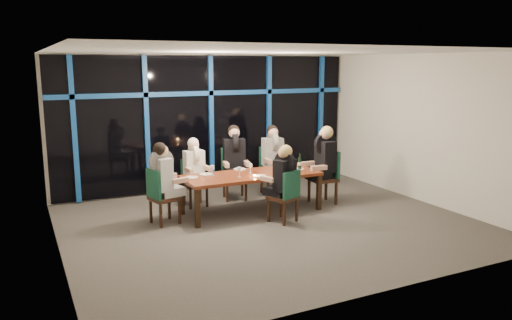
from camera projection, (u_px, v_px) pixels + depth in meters
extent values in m
plane|color=#534E49|center=(271.00, 224.00, 8.86)|extent=(7.00, 7.00, 0.00)
cube|color=silver|center=(209.00, 122.00, 11.23)|extent=(7.00, 0.04, 3.00)
cube|color=silver|center=(388.00, 174.00, 5.93)|extent=(7.00, 0.04, 3.00)
cube|color=silver|center=(53.00, 157.00, 7.07)|extent=(0.04, 6.00, 3.00)
cube|color=silver|center=(424.00, 129.00, 10.09)|extent=(0.04, 6.00, 3.00)
cube|color=white|center=(272.00, 51.00, 8.30)|extent=(7.00, 6.00, 0.04)
cube|color=black|center=(210.00, 123.00, 11.17)|extent=(6.86, 0.04, 2.94)
cube|color=#12448E|center=(74.00, 130.00, 9.88)|extent=(0.10, 0.10, 2.94)
cube|color=#12448E|center=(147.00, 126.00, 10.51)|extent=(0.10, 0.10, 2.94)
cube|color=#12448E|center=(211.00, 123.00, 11.13)|extent=(0.10, 0.10, 2.94)
cube|color=#12448E|center=(269.00, 120.00, 11.75)|extent=(0.10, 0.10, 2.94)
cube|color=#12448E|center=(320.00, 117.00, 12.38)|extent=(0.10, 0.10, 2.94)
cube|color=#12448E|center=(211.00, 93.00, 11.00)|extent=(6.86, 0.10, 0.10)
cube|color=#FF2D14|center=(249.00, 91.00, 11.80)|extent=(0.60, 0.05, 0.35)
cube|color=maroon|center=(251.00, 175.00, 9.43)|extent=(2.60, 1.00, 0.06)
cube|color=black|center=(197.00, 209.00, 8.58)|extent=(0.08, 0.08, 0.69)
cube|color=black|center=(319.00, 192.00, 9.65)|extent=(0.08, 0.08, 0.69)
cube|color=black|center=(182.00, 196.00, 9.36)|extent=(0.08, 0.08, 0.69)
cube|color=black|center=(296.00, 183.00, 10.43)|extent=(0.08, 0.08, 0.69)
cube|color=black|center=(195.00, 185.00, 9.89)|extent=(0.45, 0.45, 0.06)
cube|color=#195039|center=(191.00, 170.00, 10.01)|extent=(0.44, 0.07, 0.48)
cube|color=black|center=(190.00, 199.00, 9.71)|extent=(0.04, 0.04, 0.40)
cube|color=black|center=(207.00, 197.00, 9.87)|extent=(0.04, 0.04, 0.40)
cube|color=black|center=(184.00, 195.00, 10.01)|extent=(0.04, 0.04, 0.40)
cube|color=black|center=(200.00, 193.00, 10.17)|extent=(0.04, 0.04, 0.40)
cube|color=black|center=(235.00, 176.00, 10.40)|extent=(0.59, 0.59, 0.07)
cube|color=#195039|center=(233.00, 160.00, 10.55)|extent=(0.49, 0.16, 0.55)
cube|color=black|center=(227.00, 191.00, 10.21)|extent=(0.05, 0.05, 0.46)
cube|color=black|center=(246.00, 190.00, 10.30)|extent=(0.05, 0.05, 0.46)
cube|color=black|center=(224.00, 187.00, 10.59)|extent=(0.05, 0.05, 0.46)
cube|color=black|center=(242.00, 186.00, 10.68)|extent=(0.05, 0.05, 0.46)
cube|color=black|center=(273.00, 173.00, 10.78)|extent=(0.52, 0.52, 0.06)
cube|color=#195039|center=(270.00, 158.00, 10.93)|extent=(0.48, 0.10, 0.53)
cube|color=black|center=(268.00, 187.00, 10.59)|extent=(0.05, 0.05, 0.45)
cube|color=black|center=(285.00, 185.00, 10.72)|extent=(0.05, 0.05, 0.45)
cube|color=black|center=(262.00, 183.00, 10.94)|extent=(0.05, 0.05, 0.45)
cube|color=black|center=(278.00, 182.00, 11.07)|extent=(0.05, 0.05, 0.45)
cube|color=black|center=(165.00, 198.00, 8.80)|extent=(0.55, 0.55, 0.06)
cube|color=#195039|center=(153.00, 185.00, 8.62)|extent=(0.15, 0.46, 0.52)
cube|color=black|center=(180.00, 212.00, 8.82)|extent=(0.05, 0.05, 0.43)
cube|color=black|center=(169.00, 207.00, 9.10)|extent=(0.05, 0.05, 0.43)
cube|color=black|center=(161.00, 216.00, 8.59)|extent=(0.05, 0.05, 0.43)
cube|color=black|center=(151.00, 211.00, 8.87)|extent=(0.05, 0.05, 0.43)
cube|color=black|center=(323.00, 179.00, 10.09)|extent=(0.53, 0.53, 0.07)
cube|color=#195039|center=(333.00, 164.00, 10.11)|extent=(0.09, 0.50, 0.55)
cube|color=black|center=(309.00, 191.00, 10.25)|extent=(0.05, 0.05, 0.47)
cube|color=black|center=(319.00, 195.00, 9.88)|extent=(0.05, 0.05, 0.47)
cube|color=black|center=(326.00, 189.00, 10.39)|extent=(0.05, 0.05, 0.47)
cube|color=black|center=(336.00, 193.00, 10.03)|extent=(0.05, 0.05, 0.47)
cube|color=black|center=(283.00, 198.00, 8.91)|extent=(0.58, 0.58, 0.06)
cube|color=#195039|center=(292.00, 185.00, 8.73)|extent=(0.43, 0.21, 0.49)
cube|color=black|center=(281.00, 206.00, 9.20)|extent=(0.05, 0.05, 0.41)
cube|color=black|center=(269.00, 211.00, 8.94)|extent=(0.05, 0.05, 0.41)
cube|color=black|center=(297.00, 210.00, 8.96)|extent=(0.05, 0.05, 0.41)
cube|color=black|center=(284.00, 215.00, 8.70)|extent=(0.05, 0.05, 0.41)
cube|color=white|center=(197.00, 181.00, 9.78)|extent=(0.36, 0.42, 0.13)
cube|color=white|center=(194.00, 164.00, 9.85)|extent=(0.39, 0.25, 0.54)
cylinder|color=white|center=(194.00, 153.00, 9.81)|extent=(0.11, 0.41, 0.40)
sphere|color=tan|center=(194.00, 145.00, 9.76)|extent=(0.20, 0.20, 0.20)
sphere|color=silver|center=(193.00, 143.00, 9.79)|extent=(0.22, 0.22, 0.22)
cube|color=tan|center=(189.00, 170.00, 9.57)|extent=(0.09, 0.29, 0.08)
cube|color=tan|center=(208.00, 168.00, 9.75)|extent=(0.09, 0.29, 0.08)
cube|color=black|center=(236.00, 172.00, 10.25)|extent=(0.49, 0.54, 0.15)
cube|color=black|center=(234.00, 154.00, 10.35)|extent=(0.49, 0.35, 0.61)
cylinder|color=black|center=(234.00, 142.00, 10.30)|extent=(0.21, 0.47, 0.46)
sphere|color=tan|center=(234.00, 133.00, 10.24)|extent=(0.23, 0.23, 0.23)
sphere|color=black|center=(234.00, 131.00, 10.28)|extent=(0.25, 0.25, 0.25)
cube|color=tan|center=(226.00, 164.00, 10.08)|extent=(0.16, 0.34, 0.09)
cube|color=tan|center=(247.00, 163.00, 10.18)|extent=(0.16, 0.34, 0.09)
cube|color=black|center=(275.00, 169.00, 10.65)|extent=(0.43, 0.48, 0.15)
cube|color=black|center=(273.00, 152.00, 10.74)|extent=(0.45, 0.30, 0.59)
cylinder|color=black|center=(273.00, 141.00, 10.69)|extent=(0.15, 0.45, 0.45)
sphere|color=tan|center=(273.00, 132.00, 10.64)|extent=(0.22, 0.22, 0.22)
sphere|color=black|center=(272.00, 131.00, 10.67)|extent=(0.24, 0.24, 0.24)
cube|color=tan|center=(268.00, 161.00, 10.46)|extent=(0.12, 0.33, 0.08)
cube|color=tan|center=(286.00, 160.00, 10.60)|extent=(0.12, 0.33, 0.08)
cube|color=black|center=(171.00, 191.00, 8.86)|extent=(0.50, 0.46, 0.14)
cube|color=black|center=(162.00, 174.00, 8.69)|extent=(0.33, 0.46, 0.58)
cylinder|color=black|center=(161.00, 161.00, 8.65)|extent=(0.44, 0.20, 0.43)
sphere|color=tan|center=(162.00, 151.00, 8.62)|extent=(0.22, 0.22, 0.22)
sphere|color=black|center=(160.00, 149.00, 8.59)|extent=(0.24, 0.24, 0.24)
cube|color=tan|center=(180.00, 180.00, 8.71)|extent=(0.32, 0.15, 0.08)
cube|color=tan|center=(169.00, 176.00, 9.02)|extent=(0.32, 0.15, 0.08)
cube|color=black|center=(317.00, 174.00, 10.02)|extent=(0.49, 0.43, 0.16)
cube|color=black|center=(325.00, 156.00, 10.01)|extent=(0.30, 0.46, 0.62)
cylinder|color=black|center=(326.00, 144.00, 9.97)|extent=(0.47, 0.14, 0.47)
sphere|color=tan|center=(325.00, 134.00, 9.92)|extent=(0.23, 0.23, 0.23)
sphere|color=tan|center=(327.00, 132.00, 9.93)|extent=(0.26, 0.26, 0.26)
cube|color=tan|center=(308.00, 164.00, 10.15)|extent=(0.34, 0.11, 0.09)
cube|color=tan|center=(319.00, 168.00, 9.75)|extent=(0.34, 0.11, 0.09)
cube|color=black|center=(278.00, 191.00, 8.96)|extent=(0.48, 0.52, 0.14)
cube|color=black|center=(285.00, 175.00, 8.80)|extent=(0.45, 0.37, 0.55)
cylinder|color=black|center=(285.00, 163.00, 8.76)|extent=(0.25, 0.42, 0.41)
sphere|color=tan|center=(284.00, 153.00, 8.74)|extent=(0.21, 0.21, 0.21)
sphere|color=tan|center=(286.00, 151.00, 8.71)|extent=(0.23, 0.23, 0.23)
cube|color=tan|center=(281.00, 175.00, 9.11)|extent=(0.18, 0.30, 0.08)
cube|color=tan|center=(267.00, 179.00, 8.83)|extent=(0.18, 0.30, 0.08)
cylinder|color=white|center=(206.00, 174.00, 9.35)|extent=(0.24, 0.24, 0.01)
cylinder|color=white|center=(240.00, 169.00, 9.81)|extent=(0.24, 0.24, 0.01)
cylinder|color=white|center=(283.00, 165.00, 10.21)|extent=(0.24, 0.24, 0.01)
cylinder|color=white|center=(191.00, 177.00, 9.09)|extent=(0.24, 0.24, 0.01)
cylinder|color=white|center=(298.00, 169.00, 9.83)|extent=(0.24, 0.24, 0.01)
cylinder|color=white|center=(259.00, 176.00, 9.21)|extent=(0.24, 0.24, 0.01)
cylinder|color=black|center=(300.00, 164.00, 9.79)|extent=(0.07, 0.07, 0.24)
cylinder|color=black|center=(300.00, 155.00, 9.76)|extent=(0.03, 0.03, 0.09)
cylinder|color=silver|center=(300.00, 164.00, 9.79)|extent=(0.07, 0.07, 0.07)
cylinder|color=silver|center=(285.00, 166.00, 9.62)|extent=(0.11, 0.11, 0.19)
cylinder|color=silver|center=(287.00, 165.00, 9.65)|extent=(0.02, 0.02, 0.14)
cylinder|color=#FFB04C|center=(255.00, 176.00, 9.18)|extent=(0.05, 0.05, 0.03)
cylinder|color=silver|center=(239.00, 177.00, 9.15)|extent=(0.07, 0.07, 0.01)
cylinder|color=silver|center=(239.00, 174.00, 9.14)|extent=(0.01, 0.01, 0.11)
cylinder|color=silver|center=(239.00, 169.00, 9.13)|extent=(0.07, 0.07, 0.07)
cylinder|color=silver|center=(251.00, 173.00, 9.50)|extent=(0.07, 0.07, 0.01)
cylinder|color=silver|center=(250.00, 170.00, 9.49)|extent=(0.01, 0.01, 0.10)
cylinder|color=silver|center=(250.00, 166.00, 9.48)|extent=(0.07, 0.07, 0.07)
cylinder|color=white|center=(276.00, 171.00, 9.66)|extent=(0.07, 0.07, 0.01)
cylinder|color=white|center=(276.00, 168.00, 9.65)|extent=(0.01, 0.01, 0.10)
cylinder|color=white|center=(276.00, 164.00, 9.63)|extent=(0.07, 0.07, 0.07)
cylinder|color=silver|center=(212.00, 175.00, 9.29)|extent=(0.07, 0.07, 0.01)
cylinder|color=silver|center=(212.00, 172.00, 9.27)|extent=(0.01, 0.01, 0.11)
cylinder|color=silver|center=(212.00, 167.00, 9.26)|extent=(0.08, 0.08, 0.08)
cylinder|color=silver|center=(289.00, 169.00, 9.86)|extent=(0.06, 0.06, 0.01)
cylinder|color=silver|center=(289.00, 166.00, 9.85)|extent=(0.01, 0.01, 0.10)
cylinder|color=silver|center=(289.00, 162.00, 9.83)|extent=(0.07, 0.07, 0.07)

